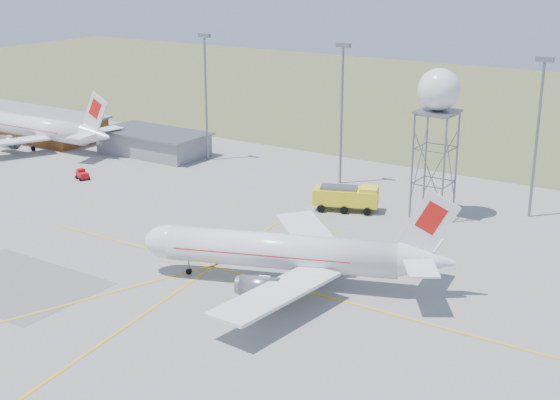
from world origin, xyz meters
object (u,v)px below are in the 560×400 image
Objects in this scene: airliner_far at (38,128)px; radar_tower at (436,135)px; fire_truck at (348,199)px; baggage_tug at (82,175)px; airliner_main at (287,253)px.

radar_tower reaches higher than airliner_far.
fire_truck is at bearing -158.07° from radar_tower.
baggage_tug is (-50.80, -12.84, -10.14)m from radar_tower.
fire_truck is (62.48, -1.54, -1.76)m from airliner_far.
airliner_far is 1.70× the size of radar_tower.
radar_tower is at bearing -179.66° from airliner_far.
airliner_main reaches higher than fire_truck.
fire_truck is at bearing 31.23° from baggage_tug.
airliner_far is at bearing -177.99° from radar_tower.
airliner_main is at bearing 0.59° from baggage_tug.
baggage_tug is at bearing 170.41° from fire_truck.
airliner_far is 73.06m from radar_tower.
airliner_main is at bearing 157.63° from airliner_far.
airliner_main is 29.71m from radar_tower.
radar_tower is at bearing 33.27° from baggage_tug.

